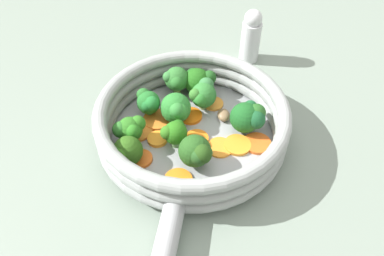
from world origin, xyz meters
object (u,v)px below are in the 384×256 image
Objects in this scene: broccoli_floret_8 at (176,80)px; salt_shaker at (251,36)px; broccoli_floret_4 at (127,151)px; carrot_slice_5 at (213,104)px; carrot_slice_6 at (220,147)px; broccoli_floret_0 at (197,152)px; carrot_slice_10 at (197,139)px; broccoli_floret_1 at (249,117)px; mushroom_piece_0 at (224,115)px; carrot_slice_8 at (237,145)px; broccoli_floret_5 at (203,94)px; carrot_slice_3 at (137,132)px; broccoli_floret_9 at (130,129)px; carrot_slice_7 at (178,180)px; carrot_slice_9 at (191,116)px; skillet at (192,137)px; carrot_slice_0 at (141,159)px; broccoli_floret_3 at (176,109)px; carrot_slice_2 at (157,120)px; broccoli_floret_6 at (200,80)px; broccoli_floret_2 at (148,102)px; carrot_slice_4 at (157,139)px; broccoli_floret_7 at (175,132)px; carrot_slice_1 at (257,143)px.

broccoli_floret_8 is 0.51× the size of salt_shaker.
broccoli_floret_4 is 0.45× the size of salt_shaker.
salt_shaker is (-0.06, -0.15, 0.04)m from carrot_slice_5.
carrot_slice_6 is 0.78× the size of broccoli_floret_0.
carrot_slice_10 is 0.11m from broccoli_floret_8.
mushroom_piece_0 is at bearing -30.02° from broccoli_floret_1.
broccoli_floret_5 reaches higher than carrot_slice_8.
broccoli_floret_0 is at bearing 150.81° from carrot_slice_3.
broccoli_floret_9 is (0.05, 0.11, -0.00)m from broccoli_floret_8.
carrot_slice_3 is 0.11m from carrot_slice_7.
carrot_slice_3 is 0.11m from broccoli_floret_0.
salt_shaker is (-0.18, -0.24, 0.01)m from broccoli_floret_9.
carrot_slice_3 is at bearing -4.35° from carrot_slice_10.
broccoli_floret_8 is (0.05, -0.15, 0.00)m from broccoli_floret_0.
broccoli_floret_9 is at bearing 37.25° from carrot_slice_9.
broccoli_floret_4 is at bearing 94.65° from broccoli_floret_9.
carrot_slice_5 is 0.67× the size of broccoli_floret_0.
carrot_slice_5 is 0.83× the size of carrot_slice_8.
carrot_slice_3 is at bearing -29.19° from broccoli_floret_0.
skillet is 10.00× the size of mushroom_piece_0.
broccoli_floret_3 reaches higher than carrot_slice_0.
broccoli_floret_4 is at bearing 56.07° from broccoli_floret_3.
broccoli_floret_4 is at bearing 90.39° from carrot_slice_3.
broccoli_floret_0 reaches higher than broccoli_floret_5.
carrot_slice_2 is at bearing -25.31° from carrot_slice_6.
broccoli_floret_6 is (0.01, -0.15, -0.00)m from broccoli_floret_0.
broccoli_floret_3 is at bearing -22.78° from carrot_slice_8.
broccoli_floret_8 is at bearing -123.74° from broccoli_floret_2.
carrot_slice_5 is (-0.03, -0.07, 0.01)m from skillet.
broccoli_floret_8 reaches higher than carrot_slice_7.
broccoli_floret_2 is (0.14, -0.05, 0.03)m from carrot_slice_8.
broccoli_floret_1 is at bearing -166.88° from skillet.
salt_shaker is (-0.14, -0.23, 0.04)m from carrot_slice_4.
salt_shaker is (-0.04, -0.18, 0.03)m from mushroom_piece_0.
carrot_slice_7 is at bearing 131.52° from carrot_slice_3.
broccoli_floret_7 reaches higher than carrot_slice_6.
carrot_slice_10 is 0.24m from salt_shaker.
carrot_slice_1 is at bearing -144.84° from carrot_slice_7.
carrot_slice_10 is at bearing 149.94° from broccoli_floret_2.
carrot_slice_5 is at bearing -111.75° from skillet.
carrot_slice_0 is 0.09m from broccoli_floret_2.
carrot_slice_8 is 0.05m from broccoli_floret_1.
broccoli_floret_3 is at bearing 45.19° from broccoli_floret_5.
salt_shaker is at bearing -107.99° from carrot_slice_7.
broccoli_floret_7 is at bearing -79.37° from carrot_slice_7.
broccoli_floret_7 is 0.84× the size of broccoli_floret_8.
carrot_slice_9 is at bearing -74.40° from carrot_slice_10.
carrot_slice_2 is at bearing -12.66° from carrot_slice_1.
broccoli_floret_2 is 0.10m from broccoli_floret_6.
broccoli_floret_4 reaches higher than carrot_slice_10.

